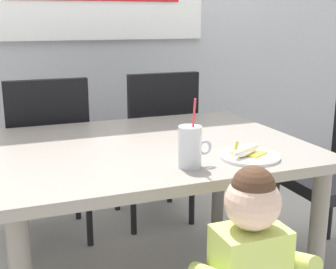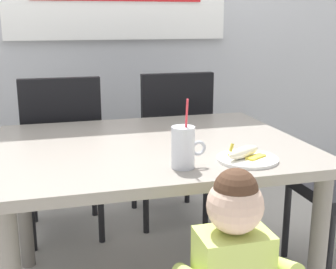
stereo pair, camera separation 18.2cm
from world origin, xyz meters
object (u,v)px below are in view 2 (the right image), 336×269
object	(u,v)px
dining_table	(151,164)
snack_plate	(247,159)
toddler_standing	(233,267)
dining_chair_left	(63,150)
dining_chair_right	(172,140)
milk_cup	(183,150)
peeled_banana	(244,153)

from	to	relation	value
dining_table	snack_plate	size ratio (longest dim) A/B	5.62
toddler_standing	dining_table	bearing A→B (deg)	97.85
dining_chair_left	dining_chair_right	world-z (taller)	same
dining_table	toddler_standing	xyz separation A→B (m)	(0.09, -0.68, -0.12)
snack_plate	dining_chair_left	bearing A→B (deg)	122.16
dining_chair_left	toddler_standing	world-z (taller)	dining_chair_left
dining_chair_right	milk_cup	bearing A→B (deg)	76.35
dining_chair_left	snack_plate	distance (m)	1.23
dining_chair_right	peeled_banana	world-z (taller)	dining_chair_right
milk_cup	peeled_banana	bearing A→B (deg)	4.50
dining_table	peeled_banana	bearing A→B (deg)	-49.70
toddler_standing	snack_plate	world-z (taller)	toddler_standing
dining_table	dining_chair_right	xyz separation A→B (m)	(0.30, 0.74, -0.10)
snack_plate	dining_table	bearing A→B (deg)	131.28
toddler_standing	snack_plate	bearing A→B (deg)	60.19
dining_chair_left	milk_cup	bearing A→B (deg)	110.48
peeled_banana	dining_table	bearing A→B (deg)	130.30
peeled_banana	dining_chair_left	bearing A→B (deg)	121.73
milk_cup	toddler_standing	bearing A→B (deg)	-80.32
dining_chair_right	toddler_standing	world-z (taller)	dining_chair_right
milk_cup	peeled_banana	distance (m)	0.25
dining_table	peeled_banana	size ratio (longest dim) A/B	7.38
dining_chair_right	milk_cup	distance (m)	1.15
milk_cup	dining_chair_left	bearing A→B (deg)	110.48
dining_chair_left	peeled_banana	bearing A→B (deg)	121.73
dining_chair_right	snack_plate	bearing A→B (deg)	89.57
dining_chair_right	peeled_banana	distance (m)	1.09
dining_chair_left	dining_table	bearing A→B (deg)	116.95
toddler_standing	peeled_banana	bearing A→B (deg)	62.07
dining_chair_right	dining_table	bearing A→B (deg)	67.78
snack_plate	toddler_standing	bearing A→B (deg)	-119.81
dining_table	snack_plate	xyz separation A→B (m)	(0.29, -0.33, 0.10)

